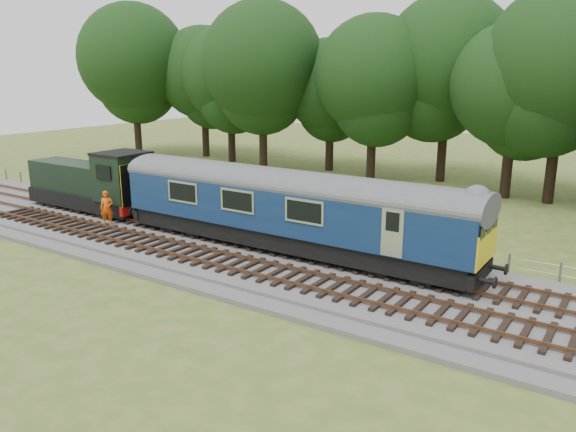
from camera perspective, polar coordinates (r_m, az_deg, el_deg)
The scene contains 9 objects.
ground at distance 25.82m, azimuth -3.16°, elevation -4.71°, with size 120.00×120.00×0.00m, color #425D22.
ballast at distance 25.76m, azimuth -3.16°, elevation -4.35°, with size 70.00×7.00×0.35m, color #4C4C4F.
track_north at distance 26.76m, azimuth -1.38°, elevation -3.05°, with size 67.20×2.40×0.21m.
track_south at distance 24.50m, azimuth -5.41°, elevation -4.81°, with size 67.20×2.40×0.21m.
fence at distance 29.37m, azimuth 2.10°, elevation -2.30°, with size 64.00×0.12×1.00m, color #6B6054, non-canonical shape.
tree_line at distance 44.81m, azimuth 13.91°, elevation 3.19°, with size 70.00×8.00×18.00m, color black, non-canonical shape.
dmu_railcar at distance 25.78m, azimuth -0.05°, elevation 1.31°, with size 18.05×2.86×3.88m.
shunter_loco at distance 35.41m, azimuth -19.19°, elevation 3.11°, with size 8.91×2.60×3.38m.
worker at distance 31.90m, azimuth -17.93°, elevation 0.77°, with size 0.69×0.45×1.89m, color #F0550C.
Camera 1 is at (14.65, -19.48, 8.52)m, focal length 35.00 mm.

